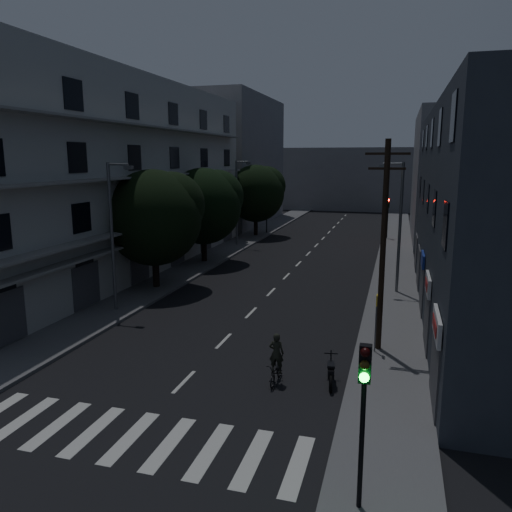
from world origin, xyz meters
The scene contains 23 objects.
ground centered at (0.00, 25.00, 0.00)m, with size 160.00×160.00×0.00m, color black.
sidewalk_left centered at (-7.50, 25.00, 0.07)m, with size 3.00×90.00×0.15m, color #565659.
sidewalk_right centered at (7.50, 25.00, 0.07)m, with size 3.00×90.00×0.15m, color #565659.
crosswalk centered at (0.00, -2.00, 0.00)m, with size 10.90×3.00×0.01m.
lane_markings centered at (0.00, 31.25, 0.01)m, with size 0.15×60.50×0.01m.
building_left centered at (-11.98, 18.00, 6.99)m, with size 7.00×36.00×14.00m.
building_right centered at (11.99, 14.00, 5.50)m, with size 6.19×28.00×11.00m.
building_far_left centered at (-12.00, 48.00, 8.00)m, with size 6.00×20.00×16.00m, color slate.
building_far_right centered at (12.00, 42.00, 6.50)m, with size 6.00×20.00×13.00m, color slate.
building_far_end centered at (0.00, 70.00, 5.00)m, with size 24.00×8.00×10.00m, color slate.
tree_near centered at (-7.37, 14.37, 4.88)m, with size 6.13×6.13×7.56m.
tree_mid centered at (-7.41, 22.90, 4.83)m, with size 6.09×6.09×7.49m.
tree_far centered at (-7.21, 37.44, 4.88)m, with size 6.11×6.11×7.55m.
traffic_signal_near centered at (6.97, -3.43, 3.10)m, with size 0.28×0.37×4.10m.
traffic_signal_far_right centered at (6.49, 39.04, 3.10)m, with size 0.28×0.37×4.10m.
traffic_signal_far_left centered at (-6.60, 39.44, 3.10)m, with size 0.28×0.37×4.10m.
street_lamp_left_near centered at (-7.14, 9.13, 4.60)m, with size 1.51×0.25×8.00m.
street_lamp_right centered at (7.55, 17.26, 4.60)m, with size 1.51×0.25×8.00m.
street_lamp_left_far centered at (-7.26, 31.08, 4.60)m, with size 1.51×0.25×8.00m.
utility_pole centered at (6.97, 7.18, 4.87)m, with size 1.80×0.24×9.00m.
bus_stop_sign centered at (6.84, 6.75, 1.89)m, with size 0.06×0.35×2.52m.
motorcycle centered at (5.40, 3.32, 0.46)m, with size 0.53×1.80×1.16m.
cyclist centered at (3.39, 2.92, 0.66)m, with size 0.58×1.56×1.97m.
Camera 1 is at (7.50, -14.26, 8.37)m, focal length 35.00 mm.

